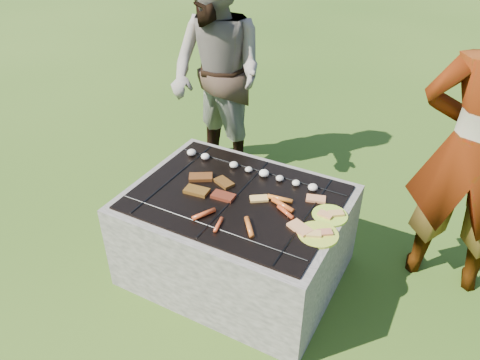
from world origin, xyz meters
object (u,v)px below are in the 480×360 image
(fire_pit, at_px, (236,238))
(plate_near, at_px, (318,234))
(cook, at_px, (476,151))
(bystander, at_px, (217,76))
(plate_far, at_px, (330,215))

(fire_pit, height_order, plate_near, plate_near)
(plate_near, bearing_deg, cook, 48.28)
(plate_near, height_order, bystander, bystander)
(fire_pit, relative_size, plate_far, 5.70)
(plate_far, distance_m, bystander, 1.61)
(cook, xyz_separation_m, bystander, (-1.93, 0.39, -0.05))
(bystander, bearing_deg, plate_near, -21.79)
(fire_pit, relative_size, bystander, 0.73)
(fire_pit, distance_m, plate_far, 0.66)
(plate_far, bearing_deg, plate_near, -90.12)
(fire_pit, xyz_separation_m, cook, (1.20, 0.62, 0.66))
(plate_near, relative_size, bystander, 0.16)
(bystander, bearing_deg, fire_pit, -35.33)
(bystander, bearing_deg, cook, 7.38)
(cook, bearing_deg, fire_pit, 23.14)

